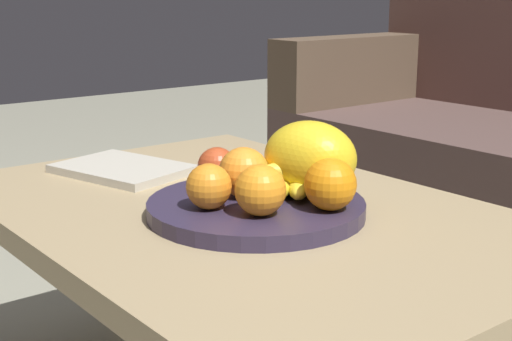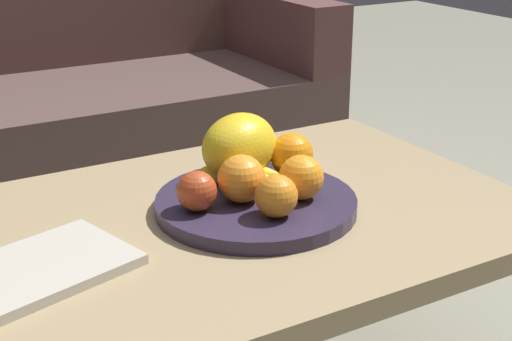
% 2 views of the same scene
% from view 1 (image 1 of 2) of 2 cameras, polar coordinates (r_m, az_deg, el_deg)
% --- Properties ---
extents(coffee_table, '(1.05, 0.70, 0.42)m').
position_cam_1_polar(coffee_table, '(1.25, -1.02, -4.85)').
color(coffee_table, tan).
rests_on(coffee_table, ground_plane).
extents(fruit_bowl, '(0.35, 0.35, 0.03)m').
position_cam_1_polar(fruit_bowl, '(1.19, 0.00, -2.92)').
color(fruit_bowl, '#2F273F').
rests_on(fruit_bowl, coffee_table).
extents(melon_large_front, '(0.19, 0.18, 0.12)m').
position_cam_1_polar(melon_large_front, '(1.21, 4.22, 1.01)').
color(melon_large_front, yellow).
rests_on(melon_large_front, fruit_bowl).
extents(orange_front, '(0.08, 0.08, 0.08)m').
position_cam_1_polar(orange_front, '(1.10, 0.34, -1.54)').
color(orange_front, orange).
rests_on(orange_front, fruit_bowl).
extents(orange_left, '(0.07, 0.07, 0.07)m').
position_cam_1_polar(orange_left, '(1.14, -3.68, -1.24)').
color(orange_left, orange).
rests_on(orange_left, fruit_bowl).
extents(orange_right, '(0.08, 0.08, 0.08)m').
position_cam_1_polar(orange_right, '(1.20, -0.96, -0.14)').
color(orange_right, orange).
rests_on(orange_right, fruit_bowl).
extents(orange_back, '(0.08, 0.08, 0.08)m').
position_cam_1_polar(orange_back, '(1.13, 5.79, -1.07)').
color(orange_back, orange).
rests_on(orange_back, fruit_bowl).
extents(apple_front, '(0.07, 0.07, 0.07)m').
position_cam_1_polar(apple_front, '(1.26, -3.04, 0.29)').
color(apple_front, '#B9431F').
rests_on(apple_front, fruit_bowl).
extents(banana_bunch, '(0.15, 0.15, 0.06)m').
position_cam_1_polar(banana_bunch, '(1.22, 2.93, -0.55)').
color(banana_bunch, gold).
rests_on(banana_bunch, fruit_bowl).
extents(magazine, '(0.29, 0.24, 0.02)m').
position_cam_1_polar(magazine, '(1.48, -10.31, 0.12)').
color(magazine, beige).
rests_on(magazine, coffee_table).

